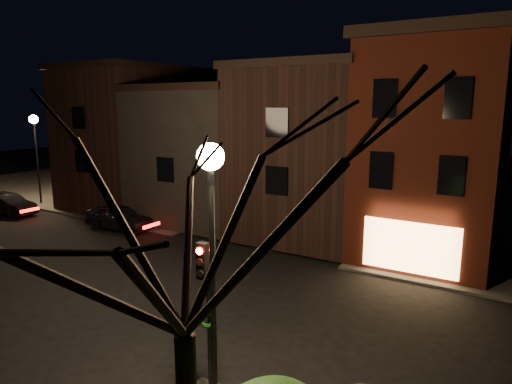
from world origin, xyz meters
TOP-DOWN VIEW (x-y plane):
  - ground at (0.00, 0.00)m, footprint 120.00×120.00m
  - sidewalk_far_left at (-20.00, 20.00)m, footprint 30.00×30.00m
  - corner_building at (8.00, 9.47)m, footprint 6.50×8.50m
  - row_building_a at (1.50, 10.50)m, footprint 7.30×10.30m
  - row_building_b at (-5.75, 10.50)m, footprint 7.80×10.30m
  - row_building_c at (-13.00, 10.50)m, footprint 7.30×10.30m
  - street_lamp_near at (6.20, -6.00)m, footprint 0.60×0.60m
  - street_lamp_far at (-19.00, 6.20)m, footprint 0.60×0.60m
  - traffic_signal at (5.60, -5.51)m, footprint 0.58×0.38m
  - bare_tree_right at (7.50, -8.50)m, footprint 6.40×6.40m
  - parked_car_a at (-8.69, 4.50)m, footprint 4.48×2.01m
  - parked_car_b at (-17.97, 3.15)m, footprint 4.27×1.87m
  - parked_car_c at (-18.78, 3.40)m, footprint 4.71×1.96m

SIDE VIEW (x-z plane):
  - ground at x=0.00m, z-range 0.00..0.00m
  - sidewalk_far_left at x=-20.00m, z-range 0.00..0.12m
  - parked_car_c at x=-18.78m, z-range 0.00..1.36m
  - parked_car_b at x=-17.97m, z-range 0.00..1.37m
  - parked_car_a at x=-8.69m, z-range 0.00..1.49m
  - traffic_signal at x=5.60m, z-range 0.78..4.83m
  - row_building_b at x=-5.75m, z-range 0.13..8.53m
  - row_building_a at x=1.50m, z-range 0.13..9.53m
  - row_building_c at x=-13.00m, z-range 0.13..10.03m
  - street_lamp_near at x=6.20m, z-range 1.94..8.42m
  - street_lamp_far at x=-19.00m, z-range 1.94..8.42m
  - corner_building at x=8.00m, z-range 0.15..10.65m
  - bare_tree_right at x=7.50m, z-range 1.90..10.40m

